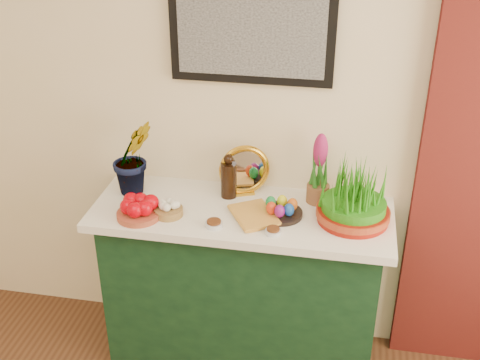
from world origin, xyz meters
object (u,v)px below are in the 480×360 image
sideboard (242,288)px  book (236,218)px  mirror (244,171)px  wheatgrass_sabzeh (354,197)px  hyacinth_green (132,146)px

sideboard → book: size_ratio=5.59×
mirror → wheatgrass_sabzeh: bearing=-17.2°
hyacinth_green → book: hyacinth_green is taller
hyacinth_green → wheatgrass_sabzeh: (1.05, -0.08, -0.13)m
hyacinth_green → book: 0.61m
book → mirror: bearing=60.9°
mirror → book: (0.01, -0.27, -0.10)m
book → wheatgrass_sabzeh: wheatgrass_sabzeh is taller
hyacinth_green → mirror: (0.52, 0.09, -0.13)m
sideboard → mirror: size_ratio=5.17×
mirror → book: size_ratio=1.08×
mirror → wheatgrass_sabzeh: (0.53, -0.16, -0.00)m
sideboard → hyacinth_green: 0.90m
hyacinth_green → wheatgrass_sabzeh: hyacinth_green is taller
sideboard → mirror: 0.61m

